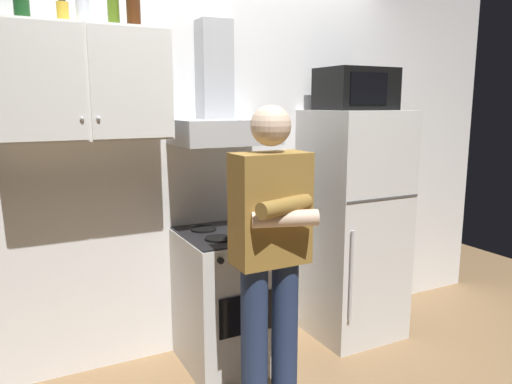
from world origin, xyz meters
name	(u,v)px	position (x,y,z in m)	size (l,w,h in m)	color
ground_plane	(256,377)	(0.00, 0.00, 0.00)	(7.00, 7.00, 0.00)	olive
back_wall_tiled	(215,148)	(0.00, 0.60, 1.35)	(4.80, 0.10, 2.70)	white
upper_cabinet	(83,84)	(-0.85, 0.37, 1.75)	(0.90, 0.37, 0.60)	white
stove_oven	(231,298)	(-0.05, 0.25, 0.43)	(0.60, 0.62, 0.87)	silver
range_hood	(221,111)	(-0.05, 0.38, 1.60)	(0.60, 0.44, 0.75)	#B7BABF
refrigerator	(353,225)	(0.90, 0.25, 0.80)	(0.60, 0.62, 1.60)	silver
microwave	(356,89)	(0.90, 0.27, 1.74)	(0.48, 0.37, 0.28)	black
person_standing	(271,253)	(-0.10, -0.36, 0.90)	(0.38, 0.33, 1.64)	navy
cooking_pot	(258,222)	(0.08, 0.13, 0.93)	(0.29, 0.19, 0.12)	#B7BABF
bottle_spice_jar	(63,12)	(-0.93, 0.35, 2.11)	(0.06, 0.06, 0.12)	gold
bottle_rum_dark	(133,3)	(-0.57, 0.36, 2.18)	(0.08, 0.08, 0.28)	#47230F
bottle_olive_oil	(113,5)	(-0.67, 0.39, 2.17)	(0.06, 0.06, 0.25)	#4C6B19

